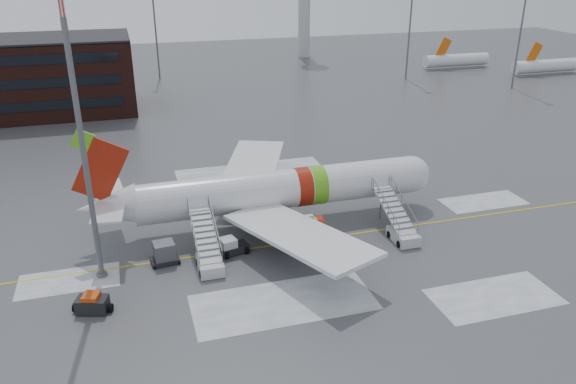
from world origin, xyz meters
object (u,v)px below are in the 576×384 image
object	(u,v)px
baggage_tractor	(92,304)
light_mast_near	(78,119)
airliner	(273,191)
airstair_aft	(208,255)
pushback_tug	(231,247)
airstair_fwd	(400,227)
uld_container	(164,253)

from	to	relation	value
baggage_tractor	light_mast_near	xyz separation A→B (m)	(0.60, 5.07, 12.84)
airliner	airstair_aft	xyz separation A→B (m)	(-7.50, -6.54, -2.35)
pushback_tug	airstair_fwd	bearing A→B (deg)	-5.80
airstair_aft	airstair_fwd	bearing A→B (deg)	0.00
pushback_tug	uld_container	xyz separation A→B (m)	(-5.85, 0.04, 0.23)
baggage_tractor	light_mast_near	world-z (taller)	light_mast_near
uld_container	airliner	bearing A→B (deg)	23.92
airliner	light_mast_near	size ratio (longest dim) A/B	1.34
pushback_tug	baggage_tractor	size ratio (longest dim) A/B	0.94
uld_container	light_mast_near	world-z (taller)	light_mast_near
airstair_aft	uld_container	size ratio (longest dim) A/B	3.05
airstair_aft	baggage_tractor	size ratio (longest dim) A/B	2.49
airstair_aft	uld_container	xyz separation A→B (m)	(-3.54, 1.64, -0.16)
airstair_fwd	airstair_aft	world-z (taller)	same
airstair_aft	pushback_tug	xyz separation A→B (m)	(2.31, 1.60, -0.39)
airstair_fwd	airstair_aft	distance (m)	18.05
airstair_fwd	light_mast_near	bearing A→B (deg)	178.06
airliner	pushback_tug	bearing A→B (deg)	-136.44
uld_container	baggage_tractor	world-z (taller)	uld_container
pushback_tug	light_mast_near	distance (m)	16.96
airstair_fwd	pushback_tug	xyz separation A→B (m)	(-15.74, 1.60, -0.39)
airstair_aft	light_mast_near	size ratio (longest dim) A/B	0.29
baggage_tractor	light_mast_near	size ratio (longest dim) A/B	0.12
uld_container	pushback_tug	bearing A→B (deg)	-0.37
airstair_aft	light_mast_near	world-z (taller)	light_mast_near
airstair_fwd	baggage_tractor	bearing A→B (deg)	-171.37
airliner	baggage_tractor	world-z (taller)	airliner
airstair_aft	light_mast_near	xyz separation A→B (m)	(-8.78, 0.91, 12.42)
uld_container	baggage_tractor	size ratio (longest dim) A/B	0.82
light_mast_near	baggage_tractor	bearing A→B (deg)	-96.73
airstair_fwd	airliner	bearing A→B (deg)	148.21
pushback_tug	uld_container	world-z (taller)	uld_container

